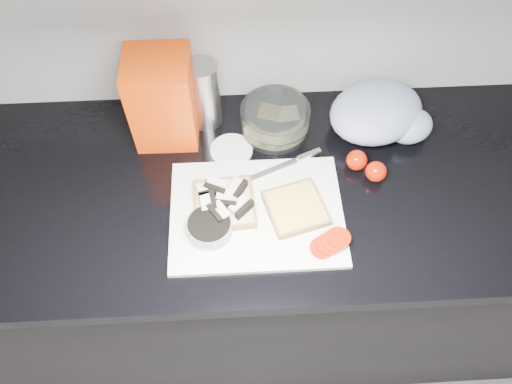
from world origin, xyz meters
TOP-DOWN VIEW (x-y plane):
  - base_cabinet at (0.00, 1.20)m, footprint 3.50×0.60m
  - countertop at (0.00, 1.20)m, footprint 3.50×0.64m
  - cutting_board at (-0.12, 1.11)m, footprint 0.40×0.30m
  - bread_left at (-0.20, 1.13)m, footprint 0.15×0.15m
  - bread_right at (-0.03, 1.11)m, footprint 0.16×0.16m
  - tomato_slices at (0.04, 1.02)m, footprint 0.10×0.08m
  - knife at (-0.02, 1.25)m, footprint 0.19×0.09m
  - seed_tub at (-0.23, 1.06)m, footprint 0.10×0.10m
  - tub_lid at (-0.18, 1.30)m, footprint 0.14×0.14m
  - glass_bowl at (-0.06, 1.37)m, footprint 0.18×0.18m
  - bread_bag at (-0.33, 1.38)m, footprint 0.15×0.14m
  - steel_canister at (-0.24, 1.41)m, footprint 0.08×0.08m
  - grocery_bag at (0.21, 1.36)m, footprint 0.31×0.28m
  - whole_tomatoes at (0.15, 1.22)m, footprint 0.09×0.09m

SIDE VIEW (x-z plane):
  - base_cabinet at x=0.00m, z-range 0.00..0.86m
  - countertop at x=0.00m, z-range 0.86..0.90m
  - tub_lid at x=-0.18m, z-range 0.90..0.91m
  - cutting_board at x=-0.12m, z-range 0.90..0.91m
  - knife at x=-0.02m, z-range 0.91..0.92m
  - bread_right at x=-0.03m, z-range 0.91..0.93m
  - tomato_slices at x=0.04m, z-range 0.91..0.93m
  - whole_tomatoes at x=0.15m, z-range 0.90..0.95m
  - bread_left at x=-0.20m, z-range 0.90..0.95m
  - seed_tub at x=-0.23m, z-range 0.90..0.95m
  - glass_bowl at x=-0.06m, z-range 0.90..0.97m
  - grocery_bag at x=0.21m, z-range 0.90..1.01m
  - steel_canister at x=-0.24m, z-range 0.90..1.09m
  - bread_bag at x=-0.33m, z-range 0.90..1.14m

